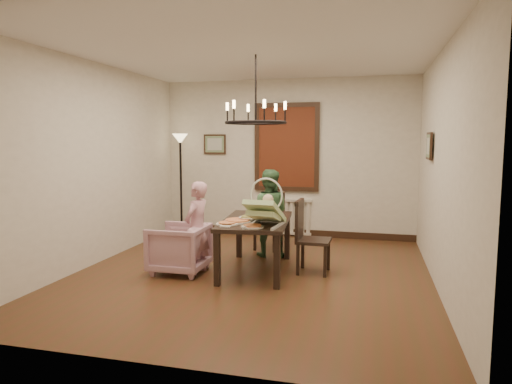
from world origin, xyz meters
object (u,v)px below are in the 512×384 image
at_px(chair_right, 314,236).
at_px(seated_man, 268,220).
at_px(drinking_glass, 257,215).
at_px(dining_table, 256,226).
at_px(elderly_woman, 197,235).
at_px(floor_lamp, 181,185).
at_px(chair_far, 269,221).
at_px(armchair, 179,248).
at_px(baby_bouncer, 265,209).

bearing_deg(chair_right, seated_man, 49.29).
relative_size(chair_right, drinking_glass, 6.73).
xyz_separation_m(dining_table, elderly_woman, (-0.72, -0.27, -0.11)).
xyz_separation_m(chair_right, seated_man, (-0.77, 0.70, 0.06)).
bearing_deg(chair_right, floor_lamp, 56.77).
distance_m(dining_table, chair_far, 1.24).
bearing_deg(chair_right, dining_table, 101.18).
height_order(drinking_glass, floor_lamp, floor_lamp).
xyz_separation_m(armchair, floor_lamp, (-0.96, 2.29, 0.58)).
bearing_deg(dining_table, chair_far, 89.46).
bearing_deg(drinking_glass, chair_right, 15.33).
xyz_separation_m(armchair, seated_man, (0.94, 1.12, 0.22)).
relative_size(chair_far, floor_lamp, 0.50).
bearing_deg(baby_bouncer, armchair, 179.44).
height_order(dining_table, floor_lamp, floor_lamp).
bearing_deg(drinking_glass, floor_lamp, 133.47).
bearing_deg(armchair, dining_table, 106.87).
height_order(chair_right, baby_bouncer, baby_bouncer).
height_order(armchair, drinking_glass, drinking_glass).
relative_size(dining_table, seated_man, 1.44).
bearing_deg(chair_right, elderly_woman, 106.63).
xyz_separation_m(armchair, baby_bouncer, (1.18, -0.12, 0.58)).
xyz_separation_m(chair_far, chair_right, (0.85, -1.10, 0.03)).
xyz_separation_m(elderly_woman, baby_bouncer, (0.94, -0.15, 0.40)).
xyz_separation_m(chair_far, seated_man, (0.09, -0.40, 0.09)).
bearing_deg(elderly_woman, floor_lamp, -142.95).
height_order(chair_far, floor_lamp, floor_lamp).
bearing_deg(armchair, baby_bouncer, 84.02).
height_order(chair_right, drinking_glass, chair_right).
height_order(elderly_woman, seated_man, seated_man).
bearing_deg(seated_man, armchair, 45.44).
bearing_deg(dining_table, baby_bouncer, -67.24).
height_order(elderly_woman, baby_bouncer, baby_bouncer).
distance_m(chair_far, seated_man, 0.42).
relative_size(chair_far, armchair, 1.29).
distance_m(armchair, elderly_woman, 0.30).
bearing_deg(seated_man, baby_bouncer, 96.44).
xyz_separation_m(armchair, elderly_woman, (0.24, 0.03, 0.18)).
xyz_separation_m(chair_right, baby_bouncer, (-0.53, -0.54, 0.41)).
xyz_separation_m(chair_far, baby_bouncer, (0.33, -1.64, 0.44)).
xyz_separation_m(chair_far, drinking_glass, (0.14, -1.30, 0.31)).
height_order(dining_table, armchair, dining_table).
distance_m(chair_far, drinking_glass, 1.34).
xyz_separation_m(chair_far, armchair, (-0.86, -1.52, -0.13)).
xyz_separation_m(chair_right, floor_lamp, (-2.67, 1.87, 0.42)).
distance_m(chair_far, chair_right, 1.40).
distance_m(chair_far, elderly_woman, 1.62).
relative_size(armchair, drinking_glass, 4.90).
relative_size(dining_table, armchair, 2.21).
bearing_deg(armchair, elderly_woman, 96.89).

